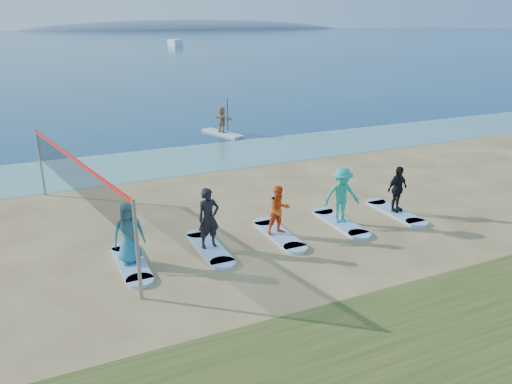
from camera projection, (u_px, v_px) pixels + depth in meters
name	position (u px, v px, depth m)	size (l,w,h in m)	color
ground	(309.00, 244.00, 14.63)	(600.00, 600.00, 0.00)	tan
shallow_water	(196.00, 158.00, 23.62)	(600.00, 600.00, 0.00)	teal
ocean	(40.00, 41.00, 151.74)	(600.00, 600.00, 0.00)	navy
island_ridge	(194.00, 30.00, 309.46)	(220.00, 56.00, 18.00)	slate
volleyball_net	(75.00, 175.00, 14.61)	(1.73, 8.94, 2.50)	gray
paddleboard	(222.00, 133.00, 28.53)	(0.70, 3.00, 0.12)	silver
paddleboarder	(222.00, 119.00, 28.27)	(1.36, 0.43, 1.46)	tan
boat_offshore_b	(175.00, 46.00, 122.27)	(2.06, 5.78, 1.54)	silver
surfboard_0	(131.00, 263.00, 13.38)	(0.70, 2.20, 0.09)	#95BBE7
student_0	(129.00, 233.00, 13.09)	(0.82, 0.53, 1.67)	teal
surfboard_1	(210.00, 248.00, 14.27)	(0.70, 2.20, 0.09)	#95BBE7
student_1	(209.00, 218.00, 13.96)	(0.64, 0.42, 1.75)	black
surfboard_2	(279.00, 235.00, 15.15)	(0.70, 2.20, 0.09)	#95BBE7
student_2	(279.00, 210.00, 14.89)	(0.73, 0.57, 1.51)	#ED5019
surfboard_3	(340.00, 223.00, 16.03)	(0.70, 2.20, 0.09)	#95BBE7
student_3	(342.00, 195.00, 15.73)	(1.16, 0.67, 1.79)	teal
surfboard_4	(395.00, 212.00, 16.92)	(0.70, 2.20, 0.09)	#95BBE7
student_4	(397.00, 189.00, 16.65)	(0.92, 0.38, 1.57)	black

